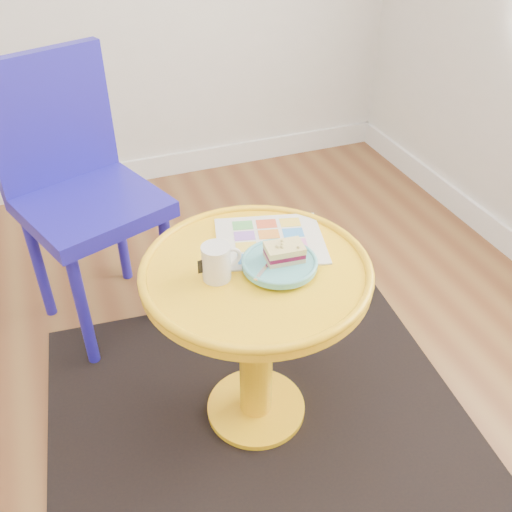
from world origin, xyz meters
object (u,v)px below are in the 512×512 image
object	(u,v)px
chair	(77,182)
plate	(280,264)
side_table	(256,314)
mug	(217,261)
newspaper	(270,241)

from	to	relation	value
chair	plate	size ratio (longest dim) A/B	4.89
side_table	mug	size ratio (longest dim) A/B	5.76
chair	plate	world-z (taller)	chair
mug	newspaper	bearing A→B (deg)	25.15
side_table	newspaper	size ratio (longest dim) A/B	2.06
mug	plate	distance (m)	0.17
side_table	chair	distance (m)	0.81
newspaper	plate	size ratio (longest dim) A/B	1.51
chair	mug	distance (m)	0.76
chair	mug	xyz separation A→B (m)	(0.28, -0.70, 0.08)
side_table	plate	bearing A→B (deg)	-26.28
side_table	newspaper	world-z (taller)	newspaper
mug	side_table	bearing A→B (deg)	-2.95
side_table	chair	size ratio (longest dim) A/B	0.64
newspaper	plate	xyz separation A→B (m)	(-0.03, -0.13, 0.02)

